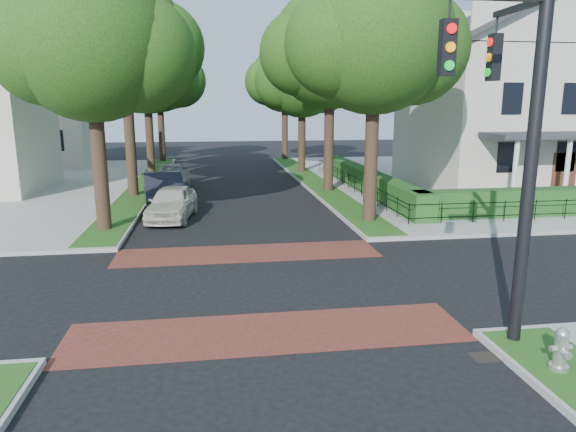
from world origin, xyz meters
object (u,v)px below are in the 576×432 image
object	(u,v)px
parked_car_front	(172,203)
parked_car_middle	(163,190)
parked_car_rear	(172,178)
fire_hydrant	(561,350)
traffic_signal	(519,122)

from	to	relation	value
parked_car_front	parked_car_middle	size ratio (longest dim) A/B	0.85
parked_car_rear	fire_hydrant	distance (m)	25.44
traffic_signal	fire_hydrant	xyz separation A→B (m)	(0.31, -1.51, -4.14)
parked_car_middle	fire_hydrant	distance (m)	20.05
traffic_signal	fire_hydrant	bearing A→B (deg)	-78.26
parked_car_front	parked_car_middle	xyz separation A→B (m)	(-0.62, 2.96, 0.10)
traffic_signal	fire_hydrant	distance (m)	4.42
traffic_signal	parked_car_middle	bearing A→B (deg)	117.22
traffic_signal	parked_car_front	world-z (taller)	traffic_signal
traffic_signal	parked_car_middle	world-z (taller)	traffic_signal
traffic_signal	parked_car_front	xyz separation A→B (m)	(-7.86, 13.54, -3.95)
parked_car_front	parked_car_rear	size ratio (longest dim) A/B	0.95
parked_car_middle	parked_car_rear	size ratio (longest dim) A/B	1.12
traffic_signal	parked_car_front	size ratio (longest dim) A/B	1.80
traffic_signal	parked_car_middle	size ratio (longest dim) A/B	1.53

